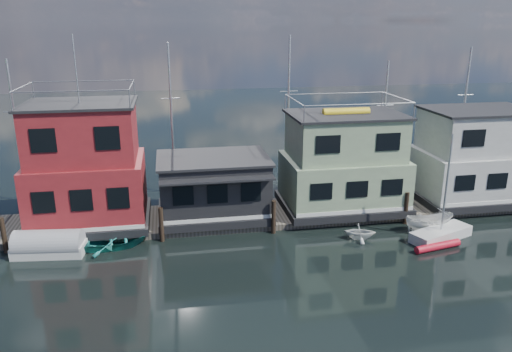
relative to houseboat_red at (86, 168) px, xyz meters
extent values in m
plane|color=black|center=(8.50, -12.00, -4.10)|extent=(160.00, 160.00, 0.00)
cube|color=#595147|center=(8.50, 0.00, -3.90)|extent=(48.00, 5.00, 0.40)
cube|color=black|center=(0.00, 0.00, -3.45)|extent=(7.40, 5.90, 0.50)
cube|color=maroon|center=(0.00, 0.00, -1.33)|extent=(7.00, 5.50, 3.74)
cube|color=maroon|center=(0.00, 0.00, 2.27)|extent=(6.30, 4.95, 3.46)
cube|color=black|center=(0.00, 0.00, 4.08)|extent=(6.65, 5.23, 0.16)
cylinder|color=silver|center=(0.00, 0.00, 6.16)|extent=(0.08, 0.08, 4.00)
cube|color=black|center=(8.00, 0.00, -3.45)|extent=(7.40, 5.40, 0.50)
cube|color=black|center=(8.00, 0.00, -1.50)|extent=(7.00, 5.00, 3.40)
cube|color=black|center=(8.00, 0.00, 0.28)|extent=(7.30, 5.30, 0.16)
cube|color=black|center=(8.00, -2.80, -0.31)|extent=(7.00, 1.20, 0.12)
cube|color=black|center=(17.00, 0.00, -3.45)|extent=(8.40, 5.90, 0.50)
cube|color=#8CA47C|center=(17.00, 0.00, -1.64)|extent=(8.00, 5.50, 3.12)
cube|color=#8CA47C|center=(17.00, 0.00, 1.36)|extent=(7.20, 4.95, 2.88)
cube|color=black|center=(17.00, 0.00, 2.88)|extent=(7.60, 5.23, 0.16)
cylinder|color=yellow|center=(17.00, 0.00, 3.05)|extent=(3.20, 0.56, 0.56)
cube|color=black|center=(27.00, 0.00, -3.45)|extent=(8.40, 5.90, 0.50)
cube|color=beige|center=(27.00, 0.00, -1.64)|extent=(8.00, 5.50, 3.12)
cube|color=beige|center=(27.00, 0.00, 1.36)|extent=(7.20, 4.95, 2.88)
cube|color=black|center=(27.00, 0.00, 2.88)|extent=(7.60, 5.23, 0.16)
cylinder|color=#2D2116|center=(-4.50, -2.80, -3.00)|extent=(0.28, 0.28, 2.20)
cylinder|color=#2D2116|center=(4.50, -2.80, -3.00)|extent=(0.28, 0.28, 2.20)
cylinder|color=#2D2116|center=(11.50, -2.80, -3.00)|extent=(0.28, 0.28, 2.20)
cylinder|color=#2D2116|center=(20.50, -2.80, -3.00)|extent=(0.28, 0.28, 2.20)
cylinder|color=silver|center=(-5.50, 6.00, 1.15)|extent=(0.16, 0.16, 10.50)
cylinder|color=silver|center=(-5.50, 6.00, 2.72)|extent=(1.40, 0.06, 0.06)
cylinder|color=silver|center=(5.50, 6.00, 1.65)|extent=(0.16, 0.16, 11.50)
cylinder|color=silver|center=(5.50, 6.00, 3.37)|extent=(1.40, 0.06, 0.06)
cylinder|color=silver|center=(14.50, 6.00, 1.90)|extent=(0.16, 0.16, 12.00)
cylinder|color=silver|center=(14.50, 6.00, 3.70)|extent=(1.40, 0.06, 0.06)
cylinder|color=silver|center=(22.50, 6.00, 0.90)|extent=(0.16, 0.16, 10.00)
cylinder|color=silver|center=(22.50, 6.00, 2.40)|extent=(1.40, 0.06, 0.06)
cylinder|color=silver|center=(29.50, 6.00, 1.40)|extent=(0.16, 0.16, 11.00)
cylinder|color=silver|center=(29.50, 6.00, 3.05)|extent=(1.40, 0.06, 0.06)
imported|color=teal|center=(1.73, -3.15, -3.71)|extent=(4.15, 3.22, 0.79)
cylinder|color=red|center=(20.58, -6.89, -3.88)|extent=(3.11, 1.08, 0.45)
cube|color=silver|center=(21.55, -5.50, -3.77)|extent=(4.45, 2.86, 0.66)
cylinder|color=silver|center=(21.55, -5.50, -0.44)|extent=(0.12, 0.12, 6.01)
cube|color=silver|center=(21.55, -5.50, -2.32)|extent=(0.53, 1.24, 0.05)
imported|color=silver|center=(21.36, -4.31, -3.49)|extent=(3.21, 1.35, 1.22)
imported|color=white|center=(16.56, -4.67, -3.59)|extent=(2.35, 2.16, 1.03)
cube|color=silver|center=(-1.92, -3.57, -3.77)|extent=(4.15, 1.96, 0.67)
cylinder|color=#A0A0A4|center=(-1.92, -3.57, -3.39)|extent=(3.97, 2.04, 1.62)
camera|label=1|loc=(5.25, -31.51, 8.88)|focal=35.00mm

